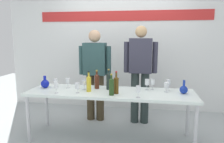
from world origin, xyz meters
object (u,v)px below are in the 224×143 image
object	(u,v)px
wine_bottle_2	(97,81)
wine_glass_left_4	(56,85)
wine_bottle_0	(89,83)
display_table	(110,95)
wine_glass_left_3	(56,81)
presenter_left	(95,70)
wine_bottle_3	(111,86)
decanter_blue_right	(184,89)
wine_glass_left_2	(84,83)
wine_glass_right_3	(168,83)
wine_bottle_1	(116,84)
wine_glass_right_2	(138,89)
wine_glass_right_4	(166,85)
wine_glass_left_1	(77,86)
presenter_right	(140,69)
wine_glass_left_0	(68,81)
wine_glass_right_0	(147,82)
decanter_blue_left	(45,83)
wine_glass_right_1	(152,82)
wine_bottle_4	(109,80)

from	to	relation	value
wine_bottle_2	wine_glass_left_4	distance (m)	0.62
wine_bottle_0	display_table	bearing A→B (deg)	11.24
wine_bottle_2	wine_glass_left_3	world-z (taller)	wine_bottle_2
presenter_left	wine_bottle_3	xyz separation A→B (m)	(0.45, -0.90, -0.07)
presenter_left	display_table	bearing A→B (deg)	-60.17
wine_bottle_3	decanter_blue_right	bearing A→B (deg)	13.88
display_table	wine_glass_left_2	size ratio (longest dim) A/B	16.99
wine_glass_right_3	wine_glass_left_4	bearing A→B (deg)	-164.53
wine_bottle_1	wine_glass_left_4	world-z (taller)	wine_bottle_1
wine_bottle_2	wine_glass_right_2	xyz separation A→B (m)	(0.65, -0.39, -0.01)
presenter_left	wine_glass_left_4	distance (m)	0.99
wine_bottle_2	presenter_left	bearing A→B (deg)	106.64
wine_glass_right_3	wine_glass_right_4	bearing A→B (deg)	-107.01
wine_bottle_2	wine_glass_left_1	distance (m)	0.37
display_table	wine_glass_right_3	world-z (taller)	wine_glass_right_3
decanter_blue_right	presenter_right	xyz separation A→B (m)	(-0.63, 0.66, 0.17)
display_table	wine_glass_left_1	size ratio (longest dim) A/B	16.80
presenter_right	wine_glass_right_3	world-z (taller)	presenter_right
wine_glass_left_0	presenter_right	bearing A→B (deg)	29.56
wine_bottle_0	wine_bottle_1	size ratio (longest dim) A/B	0.94
presenter_right	wine_glass_right_0	size ratio (longest dim) A/B	10.31
wine_bottle_2	wine_bottle_3	xyz separation A→B (m)	(0.28, -0.33, 0.00)
decanter_blue_left	wine_glass_left_3	xyz separation A→B (m)	(0.17, 0.02, 0.03)
wine_glass_left_2	decanter_blue_right	bearing A→B (deg)	0.03
wine_glass_left_4	wine_bottle_3	bearing A→B (deg)	2.03
wine_glass_left_0	wine_glass_right_4	bearing A→B (deg)	0.22
presenter_left	wine_bottle_1	distance (m)	0.96
wine_bottle_0	wine_glass_right_4	bearing A→B (deg)	7.93
decanter_blue_left	wine_glass_left_0	xyz separation A→B (m)	(0.36, 0.05, 0.04)
wine_bottle_2	wine_glass_left_2	distance (m)	0.20
decanter_blue_right	wine_glass_right_1	distance (m)	0.46
wine_glass_right_4	wine_glass_right_1	bearing A→B (deg)	149.06
presenter_right	wine_glass_left_2	bearing A→B (deg)	-140.72
wine_glass_left_3	wine_bottle_2	bearing A→B (deg)	6.06
decanter_blue_right	wine_bottle_2	xyz separation A→B (m)	(-1.26, 0.09, 0.06)
wine_glass_left_3	presenter_right	bearing A→B (deg)	26.50
decanter_blue_left	wine_glass_right_1	distance (m)	1.65
wine_bottle_2	wine_bottle_4	size ratio (longest dim) A/B	0.92
decanter_blue_right	presenter_left	world-z (taller)	presenter_left
wine_bottle_3	wine_glass_left_3	distance (m)	0.96
decanter_blue_right	presenter_right	size ratio (longest dim) A/B	0.11
wine_bottle_4	wine_glass_right_4	distance (m)	0.84
display_table	wine_glass_right_0	xyz separation A→B (m)	(0.53, 0.18, 0.17)
wine_bottle_3	wine_glass_right_2	bearing A→B (deg)	-9.03
wine_bottle_1	wine_bottle_4	size ratio (longest dim) A/B	1.02
wine_glass_left_3	display_table	bearing A→B (deg)	-4.40
wine_glass_left_2	wine_glass_right_2	size ratio (longest dim) A/B	0.89
wine_glass_left_0	wine_glass_left_3	size ratio (longest dim) A/B	1.04
wine_bottle_4	wine_glass_left_1	world-z (taller)	wine_bottle_4
presenter_right	wine_glass_left_1	bearing A→B (deg)	-134.19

